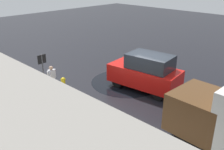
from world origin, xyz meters
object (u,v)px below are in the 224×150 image
at_px(fire_hydrant, 63,84).
at_px(sign_post, 43,70).
at_px(pedestrian, 52,75).
at_px(moving_hatchback, 146,72).

xyz_separation_m(fire_hydrant, sign_post, (-0.08, 1.17, 1.18)).
distance_m(fire_hydrant, pedestrian, 1.04).
relative_size(moving_hatchback, sign_post, 1.70).
relative_size(pedestrian, sign_post, 0.51).
distance_m(moving_hatchback, fire_hydrant, 4.52).
bearing_deg(moving_hatchback, pedestrian, 39.53).
relative_size(moving_hatchback, pedestrian, 3.34).
bearing_deg(sign_post, pedestrian, -45.45).
bearing_deg(fire_hydrant, sign_post, 94.04).
bearing_deg(moving_hatchback, fire_hydrant, 47.03).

